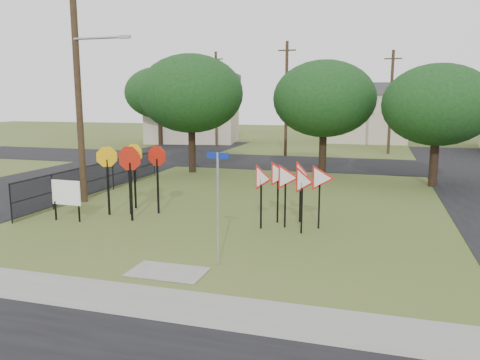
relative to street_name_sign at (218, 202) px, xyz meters
name	(u,v)px	position (x,y,z in m)	size (l,w,h in m)	color
ground	(201,245)	(-1.09, 1.44, -1.77)	(140.00, 140.00, 0.00)	#40521F
sidewalk	(133,300)	(-1.09, -2.76, -1.76)	(30.00, 1.60, 0.02)	gray
planting_strip	(104,324)	(-1.09, -3.96, -1.77)	(30.00, 0.80, 0.02)	#40521F
street_left	(71,177)	(-13.09, 11.44, -1.76)	(8.00, 50.00, 0.02)	black
street_far	(302,163)	(-1.09, 21.44, -1.76)	(60.00, 8.00, 0.02)	black
curb_pad	(167,272)	(-1.09, -0.96, -1.76)	(2.00, 1.20, 0.02)	gray
street_name_sign	(218,202)	(0.00, 0.00, 0.00)	(0.64, 0.10, 3.11)	#9FA3A8
stop_sign_cluster	(132,164)	(-5.13, 4.50, 0.22)	(2.52, 2.09, 2.72)	black
yield_sign_cluster	(291,180)	(1.20, 4.39, -0.07)	(2.90, 2.11, 2.31)	black
info_board	(66,194)	(-6.97, 2.84, -0.75)	(1.24, 0.08, 1.54)	black
utility_pole_main	(79,83)	(-8.32, 5.94, 3.44)	(3.55, 0.33, 10.00)	#3E2D1D
far_pole_a	(286,98)	(-3.09, 25.44, 2.83)	(1.40, 0.24, 9.00)	#3E2D1D
far_pole_b	(391,102)	(4.91, 29.44, 2.57)	(1.40, 0.24, 8.50)	#3E2D1D
far_pole_c	(216,99)	(-11.09, 31.44, 2.83)	(1.40, 0.24, 9.00)	#3E2D1D
fence_run	(100,178)	(-8.69, 7.69, -0.99)	(0.05, 11.55, 1.50)	black
house_left	(193,108)	(-15.09, 35.44, 1.88)	(10.58, 8.88, 7.20)	#C3B59D
house_mid	(369,112)	(2.91, 41.44, 1.37)	(8.40, 8.40, 6.20)	#C3B59D
tree_near_left	(191,94)	(-7.09, 15.44, 3.08)	(6.40, 6.40, 7.27)	black
tree_near_mid	(324,99)	(0.91, 16.44, 2.77)	(6.00, 6.00, 6.80)	black
tree_near_right	(438,105)	(6.91, 14.44, 2.45)	(5.60, 5.60, 6.33)	black
tree_far_left	(159,93)	(-17.09, 31.44, 3.40)	(6.80, 6.80, 7.73)	black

